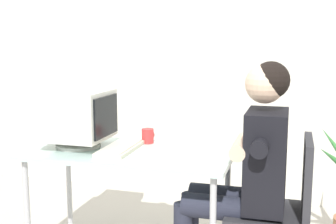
{
  "coord_description": "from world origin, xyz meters",
  "views": [
    {
      "loc": [
        0.95,
        -2.41,
        1.39
      ],
      "look_at": [
        0.25,
        0.0,
        0.98
      ],
      "focal_mm": 46.48,
      "sensor_mm": 36.0,
      "label": 1
    }
  ],
  "objects": [
    {
      "name": "desk_mug",
      "position": [
        0.04,
        0.22,
        0.78
      ],
      "size": [
        0.08,
        0.09,
        0.1
      ],
      "color": "red",
      "rests_on": "desk"
    },
    {
      "name": "person_seated",
      "position": [
        0.71,
        0.0,
        0.7
      ],
      "size": [
        0.75,
        0.58,
        1.29
      ],
      "color": "black",
      "rests_on": "ground_plane"
    },
    {
      "name": "desk",
      "position": [
        0.0,
        0.0,
        0.67
      ],
      "size": [
        1.26,
        0.63,
        0.73
      ],
      "color": "#B7B7BC",
      "rests_on": "ground_plane"
    },
    {
      "name": "crt_monitor",
      "position": [
        -0.34,
        0.0,
        0.93
      ],
      "size": [
        0.39,
        0.38,
        0.36
      ],
      "color": "silver",
      "rests_on": "desk"
    },
    {
      "name": "wall_back",
      "position": [
        0.3,
        1.4,
        1.5
      ],
      "size": [
        8.0,
        0.1,
        3.0
      ],
      "primitive_type": "cube",
      "color": "silver",
      "rests_on": "ground_plane"
    },
    {
      "name": "office_chair",
      "position": [
        0.91,
        0.0,
        0.48
      ],
      "size": [
        0.45,
        0.45,
        0.87
      ],
      "color": "#4C4C51",
      "rests_on": "ground_plane"
    },
    {
      "name": "keyboard",
      "position": [
        -0.05,
        -0.01,
        0.75
      ],
      "size": [
        0.18,
        0.41,
        0.03
      ],
      "color": "beige",
      "rests_on": "desk"
    }
  ]
}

